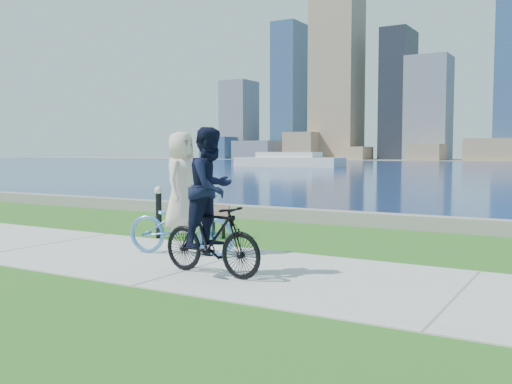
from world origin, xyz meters
TOP-DOWN VIEW (x-y plane):
  - ground at (0.00, 0.00)m, footprint 320.00×320.00m
  - concrete_path at (0.00, 0.00)m, footprint 80.00×3.50m
  - seawall at (0.00, 6.20)m, footprint 90.00×0.50m
  - ferry_near at (-27.97, 56.97)m, footprint 14.09×4.02m
  - park_bench at (-2.04, 2.66)m, footprint 1.46×0.70m
  - bollard_lamp at (-2.67, 1.96)m, footprint 0.18×0.18m
  - cyclist_woman at (-0.94, 0.55)m, footprint 1.19×2.17m
  - cyclist_man at (0.54, -0.61)m, footprint 0.74×1.87m

SIDE VIEW (x-z plane):
  - ground at x=0.00m, z-range 0.00..0.00m
  - concrete_path at x=0.00m, z-range 0.00..0.02m
  - seawall at x=0.00m, z-range 0.00..0.35m
  - park_bench at x=-2.04m, z-range 0.08..0.80m
  - bollard_lamp at x=-2.67m, z-range 0.08..1.22m
  - ferry_near at x=-27.97m, z-range -0.16..1.75m
  - cyclist_woman at x=-0.94m, z-range -0.27..1.96m
  - cyclist_man at x=0.54m, z-range -0.16..2.08m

